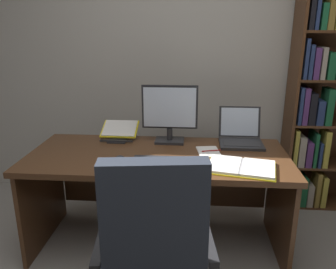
{
  "coord_description": "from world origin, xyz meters",
  "views": [
    {
      "loc": [
        0.11,
        -1.25,
        1.58
      ],
      "look_at": [
        -0.06,
        0.92,
        0.89
      ],
      "focal_mm": 36.31,
      "sensor_mm": 36.0,
      "label": 1
    }
  ],
  "objects_px": {
    "keyboard": "(165,162)",
    "open_binder": "(241,167)",
    "bookshelf": "(332,104)",
    "monitor": "(170,115)",
    "pen": "(211,151)",
    "reading_stand_with_book": "(119,131)",
    "desk": "(159,174)",
    "notepad": "(208,152)",
    "laptop": "(241,136)",
    "computer_mouse": "(119,159)",
    "office_chair": "(155,265)"
  },
  "relations": [
    {
      "from": "open_binder",
      "to": "bookshelf",
      "type": "bearing_deg",
      "value": 59.97
    },
    {
      "from": "computer_mouse",
      "to": "pen",
      "type": "xyz_separation_m",
      "value": [
        0.61,
        0.23,
        -0.01
      ]
    },
    {
      "from": "bookshelf",
      "to": "computer_mouse",
      "type": "xyz_separation_m",
      "value": [
        -1.67,
        -0.92,
        -0.2
      ]
    },
    {
      "from": "laptop",
      "to": "reading_stand_with_book",
      "type": "xyz_separation_m",
      "value": [
        -0.95,
        0.05,
        0.01
      ]
    },
    {
      "from": "laptop",
      "to": "computer_mouse",
      "type": "xyz_separation_m",
      "value": [
        -0.84,
        -0.45,
        -0.03
      ]
    },
    {
      "from": "bookshelf",
      "to": "monitor",
      "type": "relative_size",
      "value": 4.41
    },
    {
      "from": "reading_stand_with_book",
      "to": "open_binder",
      "type": "distance_m",
      "value": 1.05
    },
    {
      "from": "desk",
      "to": "bookshelf",
      "type": "distance_m",
      "value": 1.63
    },
    {
      "from": "keyboard",
      "to": "pen",
      "type": "distance_m",
      "value": 0.39
    },
    {
      "from": "laptop",
      "to": "pen",
      "type": "bearing_deg",
      "value": -135.71
    },
    {
      "from": "laptop",
      "to": "computer_mouse",
      "type": "distance_m",
      "value": 0.96
    },
    {
      "from": "bookshelf",
      "to": "notepad",
      "type": "xyz_separation_m",
      "value": [
        -1.07,
        -0.69,
        -0.21
      ]
    },
    {
      "from": "reading_stand_with_book",
      "to": "notepad",
      "type": "xyz_separation_m",
      "value": [
        0.7,
        -0.28,
        -0.06
      ]
    },
    {
      "from": "laptop",
      "to": "keyboard",
      "type": "relative_size",
      "value": 0.77
    },
    {
      "from": "pen",
      "to": "open_binder",
      "type": "bearing_deg",
      "value": -57.75
    },
    {
      "from": "office_chair",
      "to": "pen",
      "type": "height_order",
      "value": "office_chair"
    },
    {
      "from": "office_chair",
      "to": "open_binder",
      "type": "bearing_deg",
      "value": 43.74
    },
    {
      "from": "open_binder",
      "to": "pen",
      "type": "bearing_deg",
      "value": 134.39
    },
    {
      "from": "bookshelf",
      "to": "keyboard",
      "type": "xyz_separation_m",
      "value": [
        -1.37,
        -0.92,
        -0.2
      ]
    },
    {
      "from": "laptop",
      "to": "notepad",
      "type": "distance_m",
      "value": 0.34
    },
    {
      "from": "monitor",
      "to": "reading_stand_with_book",
      "type": "bearing_deg",
      "value": 171.6
    },
    {
      "from": "keyboard",
      "to": "reading_stand_with_book",
      "type": "distance_m",
      "value": 0.65
    },
    {
      "from": "laptop",
      "to": "keyboard",
      "type": "distance_m",
      "value": 0.71
    },
    {
      "from": "bookshelf",
      "to": "pen",
      "type": "height_order",
      "value": "bookshelf"
    },
    {
      "from": "laptop",
      "to": "computer_mouse",
      "type": "height_order",
      "value": "laptop"
    },
    {
      "from": "bookshelf",
      "to": "reading_stand_with_book",
      "type": "xyz_separation_m",
      "value": [
        -1.77,
        -0.42,
        -0.15
      ]
    },
    {
      "from": "bookshelf",
      "to": "open_binder",
      "type": "height_order",
      "value": "bookshelf"
    },
    {
      "from": "keyboard",
      "to": "open_binder",
      "type": "height_order",
      "value": "same"
    },
    {
      "from": "keyboard",
      "to": "notepad",
      "type": "height_order",
      "value": "keyboard"
    },
    {
      "from": "bookshelf",
      "to": "monitor",
      "type": "bearing_deg",
      "value": -160.66
    },
    {
      "from": "laptop",
      "to": "reading_stand_with_book",
      "type": "bearing_deg",
      "value": 176.91
    },
    {
      "from": "desk",
      "to": "notepad",
      "type": "distance_m",
      "value": 0.41
    },
    {
      "from": "keyboard",
      "to": "pen",
      "type": "xyz_separation_m",
      "value": [
        0.31,
        0.23,
        0.0
      ]
    },
    {
      "from": "open_binder",
      "to": "reading_stand_with_book",
      "type": "bearing_deg",
      "value": 160.48
    },
    {
      "from": "monitor",
      "to": "laptop",
      "type": "relative_size",
      "value": 1.36
    },
    {
      "from": "notepad",
      "to": "pen",
      "type": "bearing_deg",
      "value": 0.0
    },
    {
      "from": "keyboard",
      "to": "open_binder",
      "type": "relative_size",
      "value": 0.88
    },
    {
      "from": "keyboard",
      "to": "reading_stand_with_book",
      "type": "xyz_separation_m",
      "value": [
        -0.41,
        0.5,
        0.05
      ]
    },
    {
      "from": "laptop",
      "to": "reading_stand_with_book",
      "type": "relative_size",
      "value": 1.14
    },
    {
      "from": "notepad",
      "to": "pen",
      "type": "relative_size",
      "value": 1.5
    },
    {
      "from": "bookshelf",
      "to": "reading_stand_with_book",
      "type": "relative_size",
      "value": 6.84
    },
    {
      "from": "office_chair",
      "to": "keyboard",
      "type": "xyz_separation_m",
      "value": [
        -0.01,
        0.64,
        0.3
      ]
    },
    {
      "from": "keyboard",
      "to": "pen",
      "type": "bearing_deg",
      "value": 35.89
    },
    {
      "from": "monitor",
      "to": "desk",
      "type": "bearing_deg",
      "value": -108.5
    },
    {
      "from": "office_chair",
      "to": "pen",
      "type": "distance_m",
      "value": 0.96
    },
    {
      "from": "laptop",
      "to": "pen",
      "type": "height_order",
      "value": "laptop"
    },
    {
      "from": "monitor",
      "to": "bookshelf",
      "type": "bearing_deg",
      "value": 19.34
    },
    {
      "from": "bookshelf",
      "to": "monitor",
      "type": "height_order",
      "value": "bookshelf"
    },
    {
      "from": "desk",
      "to": "bookshelf",
      "type": "xyz_separation_m",
      "value": [
        1.43,
        0.67,
        0.41
      ]
    },
    {
      "from": "bookshelf",
      "to": "office_chair",
      "type": "bearing_deg",
      "value": -131.13
    }
  ]
}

